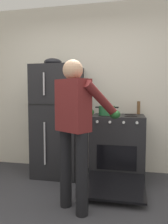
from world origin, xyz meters
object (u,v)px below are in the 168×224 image
(stove_range, at_px, (118,148))
(person_cook, at_px, (76,121))
(mixing_bowl, at_px, (53,62))
(red_pot, at_px, (107,110))
(refrigerator, at_px, (58,121))
(pepper_mill, at_px, (139,108))
(coffee_mug, at_px, (70,63))

(stove_range, bearing_deg, person_cook, -111.87)
(stove_range, height_order, mixing_bowl, mixing_bowl)
(stove_range, xyz_separation_m, red_pot, (-0.16, -0.03, 0.55))
(refrigerator, distance_m, mixing_bowl, 0.90)
(red_pot, height_order, pepper_mill, pepper_mill)
(refrigerator, xyz_separation_m, coffee_mug, (0.18, 0.05, 0.89))
(pepper_mill, bearing_deg, stove_range, -143.98)
(refrigerator, distance_m, red_pot, 0.78)
(pepper_mill, bearing_deg, red_pot, -151.48)
(person_cook, relative_size, red_pot, 4.75)
(coffee_mug, bearing_deg, refrigerator, -164.60)
(mixing_bowl, bearing_deg, red_pot, -3.41)
(red_pot, distance_m, pepper_mill, 0.52)
(stove_range, height_order, person_cook, person_cook)
(coffee_mug, bearing_deg, red_pot, -9.83)
(person_cook, xyz_separation_m, red_pot, (0.23, 0.94, 0.05))
(person_cook, bearing_deg, coffee_mug, 108.34)
(pepper_mill, relative_size, mixing_bowl, 0.73)
(pepper_mill, height_order, mixing_bowl, mixing_bowl)
(coffee_mug, relative_size, mixing_bowl, 0.41)
(coffee_mug, xyz_separation_m, pepper_mill, (1.04, 0.15, -0.68))
(red_pot, distance_m, mixing_bowl, 1.11)
(refrigerator, bearing_deg, red_pot, -3.74)
(stove_range, height_order, coffee_mug, coffee_mug)
(refrigerator, distance_m, stove_range, 0.99)
(refrigerator, xyz_separation_m, pepper_mill, (1.22, 0.20, 0.21))
(person_cook, distance_m, mixing_bowl, 1.40)
(stove_range, height_order, pepper_mill, pepper_mill)
(stove_range, bearing_deg, mixing_bowl, 178.96)
(refrigerator, height_order, red_pot, refrigerator)
(stove_range, distance_m, coffee_mug, 1.46)
(person_cook, xyz_separation_m, mixing_bowl, (-0.61, 0.99, 0.78))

